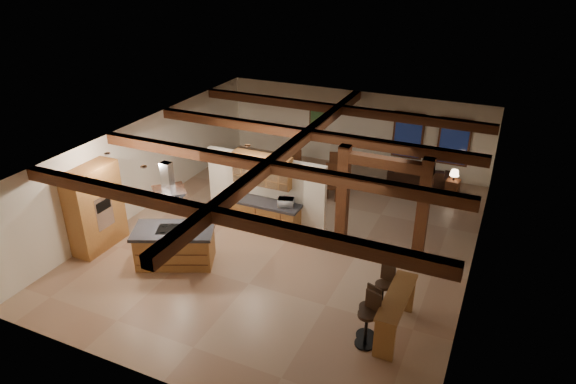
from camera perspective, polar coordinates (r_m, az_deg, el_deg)
name	(u,v)px	position (r m, az deg, el deg)	size (l,w,h in m)	color
ground	(289,237)	(15.00, 0.15, -5.08)	(12.00, 12.00, 0.00)	tan
room_walls	(289,182)	(14.17, 0.16, 1.11)	(12.00, 12.00, 12.00)	white
ceiling_beams	(289,149)	(13.79, 0.17, 4.80)	(10.00, 12.00, 0.28)	#411B10
timber_posts	(383,192)	(13.88, 10.47, 0.02)	(2.50, 0.30, 2.90)	#411B10
partition_wall	(266,191)	(15.26, -2.50, 0.16)	(3.80, 0.18, 2.20)	white
pantry_cabinet	(95,208)	(14.99, -20.64, -1.69)	(0.67, 1.60, 2.40)	#9A6631
back_counter	(260,215)	(15.24, -3.11, -2.54)	(2.50, 0.66, 0.94)	#9A6631
upper_display_cabinet	(262,170)	(14.79, -2.88, 2.48)	(1.80, 0.36, 0.95)	#9A6631
range_hood	(170,203)	(13.35, -12.95, -1.23)	(1.10, 1.10, 1.40)	silver
back_windows	(431,139)	(18.89, 15.56, 5.71)	(2.70, 0.07, 1.70)	#411B10
framed_art	(317,118)	(19.85, 3.29, 8.22)	(0.65, 0.05, 0.85)	#411B10
recessed_cans	(168,155)	(13.44, -13.23, 4.02)	(3.16, 2.46, 0.03)	silver
kitchen_island	(175,246)	(13.96, -12.44, -5.84)	(2.36, 1.87, 1.04)	#9A6631
dining_table	(313,180)	(17.83, 2.78, 1.38)	(1.86, 1.04, 0.65)	#422110
sofa	(420,174)	(18.83, 14.43, 1.91)	(2.20, 0.86, 0.64)	black
microwave	(286,202)	(14.63, -0.22, -1.17)	(0.45, 0.30, 0.25)	silver
bar_counter	(396,308)	(11.53, 11.91, -12.48)	(0.51, 1.92, 1.00)	#9A6631
side_table	(452,187)	(18.29, 17.80, 0.52)	(0.42, 0.42, 0.53)	#411B10
table_lamp	(455,173)	(18.08, 18.02, 2.02)	(0.31, 0.31, 0.37)	black
bar_stool_a	(368,319)	(11.17, 8.88, -13.82)	(0.47, 0.48, 1.27)	black
bar_stool_b	(369,312)	(11.40, 8.96, -13.05)	(0.46, 0.47, 1.22)	black
bar_stool_c	(384,289)	(12.13, 10.59, -10.58)	(0.43, 0.45, 1.19)	black
dining_chairs	(313,172)	(17.71, 2.80, 2.23)	(2.23, 2.23, 1.21)	#411B10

